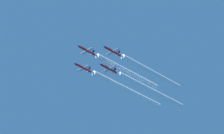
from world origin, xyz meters
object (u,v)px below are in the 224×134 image
at_px(jet_lead, 87,50).
at_px(jet_right_wingman, 83,68).
at_px(jet_slot, 108,68).
at_px(jet_left_wingman, 112,51).

relative_size(jet_lead, jet_right_wingman, 1.00).
distance_m(jet_right_wingman, jet_slot, 11.80).
bearing_deg(jet_lead, jet_slot, -91.39).
bearing_deg(jet_lead, jet_right_wingman, -35.51).
distance_m(jet_left_wingman, jet_slot, 11.84).
relative_size(jet_lead, jet_slot, 1.00).
bearing_deg(jet_left_wingman, jet_lead, 32.89).
height_order(jet_left_wingman, jet_slot, jet_left_wingman).
relative_size(jet_lead, jet_left_wingman, 1.00).
bearing_deg(jet_right_wingman, jet_lead, 144.49).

